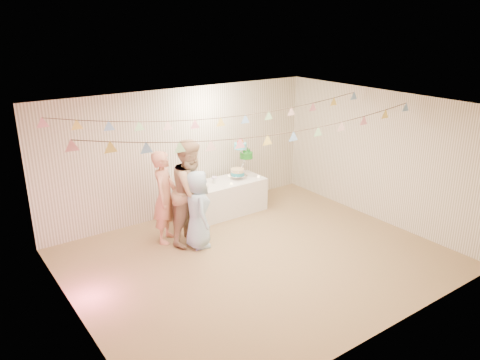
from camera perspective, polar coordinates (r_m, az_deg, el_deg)
floor at (r=8.09m, az=2.16°, el=-9.53°), size 6.00×6.00×0.00m
ceiling at (r=7.20m, az=2.43°, el=8.89°), size 6.00×6.00×0.00m
back_wall at (r=9.55m, az=-6.92°, el=3.38°), size 6.00×6.00×0.00m
front_wall at (r=5.94m, az=17.31°, el=-7.63°), size 6.00×6.00×0.00m
left_wall at (r=6.32m, az=-19.95°, el=-6.28°), size 5.00×5.00×0.00m
right_wall at (r=9.60m, az=16.64°, el=2.77°), size 5.00×5.00×0.00m
table at (r=9.69m, az=-2.26°, el=-2.22°), size 1.85×0.74×0.69m
cake_stand at (r=9.76m, az=0.22°, el=2.87°), size 0.69×0.41×0.77m
cake_bottom at (r=9.72m, az=-0.29°, el=0.95°), size 0.31×0.31×0.15m
cake_middle at (r=9.94m, az=0.76°, el=3.00°), size 0.27×0.27×0.22m
cake_top_tier at (r=9.64m, az=0.04°, el=4.14°), size 0.25×0.25×0.19m
platter at (r=9.24m, az=-4.91°, el=-0.64°), size 0.35×0.35×0.02m
posy at (r=9.49m, az=-3.17°, el=0.38°), size 0.13×0.13×0.15m
person_adult_a at (r=8.47m, az=-9.15°, el=-2.05°), size 0.73×0.73×1.70m
person_adult_b at (r=8.36m, az=-5.89°, el=-1.43°), size 1.17×1.10×1.91m
person_child at (r=8.24m, az=-5.20°, el=-3.58°), size 0.61×0.78×1.41m
bunting_back at (r=8.13m, az=-2.40°, el=8.30°), size 5.60×1.10×0.40m
bunting_front at (r=7.11m, az=3.39°, el=6.42°), size 5.60×0.90×0.36m
tealight_0 at (r=9.05m, az=-6.00°, el=-1.44°), size 0.04×0.04×0.03m
tealight_1 at (r=9.53m, az=-4.64°, el=-0.32°), size 0.04×0.04×0.03m
tealight_2 at (r=9.44m, az=-1.04°, el=-0.45°), size 0.04×0.04×0.03m
tealight_3 at (r=9.92m, az=-1.29°, el=0.54°), size 0.04×0.04×0.03m
tealight_4 at (r=9.87m, az=2.27°, el=0.44°), size 0.04×0.04×0.03m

